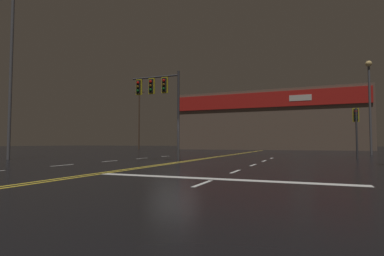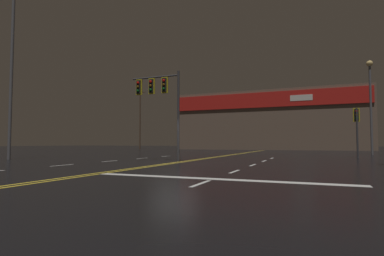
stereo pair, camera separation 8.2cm
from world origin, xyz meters
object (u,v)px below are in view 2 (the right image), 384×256
(traffic_signal_median, at_px, (158,92))
(streetlight_near_left, at_px, (370,94))
(traffic_signal_corner_northeast, at_px, (357,121))
(streetlight_far_left, at_px, (12,48))

(traffic_signal_median, xyz_separation_m, streetlight_near_left, (13.71, 15.34, 1.42))
(traffic_signal_corner_northeast, xyz_separation_m, streetlight_near_left, (2.04, 7.26, 2.98))
(traffic_signal_median, distance_m, streetlight_near_left, 20.62)
(traffic_signal_corner_northeast, distance_m, streetlight_near_left, 8.11)
(traffic_signal_corner_northeast, bearing_deg, streetlight_far_left, -153.56)
(traffic_signal_corner_northeast, height_order, streetlight_near_left, streetlight_near_left)
(traffic_signal_median, bearing_deg, streetlight_far_left, -165.42)
(traffic_signal_median, height_order, streetlight_near_left, streetlight_near_left)
(traffic_signal_corner_northeast, distance_m, streetlight_far_left, 24.22)
(streetlight_far_left, bearing_deg, traffic_signal_median, 14.58)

